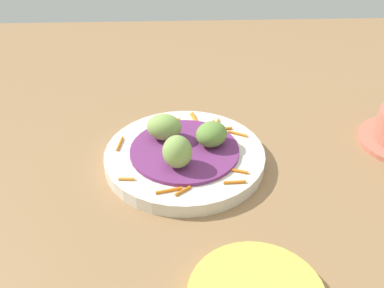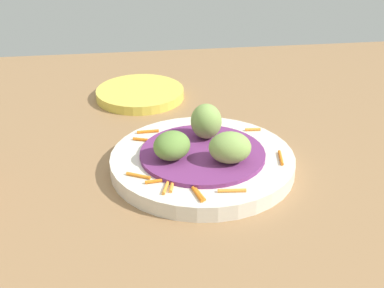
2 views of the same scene
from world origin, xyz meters
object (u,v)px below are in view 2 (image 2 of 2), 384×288
at_px(main_plate, 202,162).
at_px(side_plate_small, 140,94).
at_px(guac_scoop_center, 230,148).
at_px(guac_scoop_right, 206,121).
at_px(guac_scoop_left, 172,146).

distance_m(main_plate, side_plate_small, 0.26).
relative_size(guac_scoop_center, guac_scoop_right, 1.09).
bearing_deg(guac_scoop_left, guac_scoop_center, 165.09).
height_order(main_plate, guac_scoop_left, guac_scoop_left).
bearing_deg(guac_scoop_right, guac_scoop_left, 45.09).
height_order(guac_scoop_right, side_plate_small, guac_scoop_right).
distance_m(guac_scoop_left, side_plate_small, 0.26).
bearing_deg(main_plate, side_plate_small, -74.53).
bearing_deg(guac_scoop_left, side_plate_small, -83.69).
bearing_deg(guac_scoop_center, guac_scoop_right, -74.91).
bearing_deg(main_plate, guac_scoop_right, -104.91).
distance_m(main_plate, guac_scoop_right, 0.06).
bearing_deg(side_plate_small, guac_scoop_left, 96.31).
distance_m(main_plate, guac_scoop_center, 0.05).
xyz_separation_m(guac_scoop_center, guac_scoop_right, (0.02, -0.07, 0.00)).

